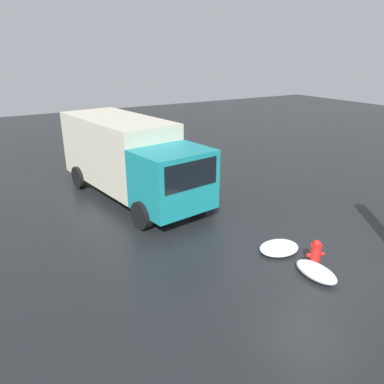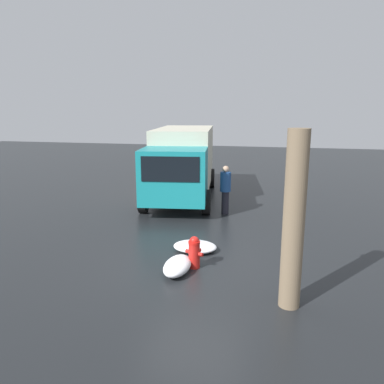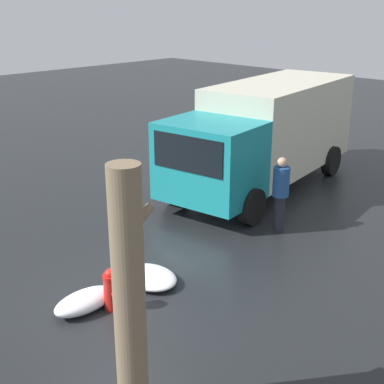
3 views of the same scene
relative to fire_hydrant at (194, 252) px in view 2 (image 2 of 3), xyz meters
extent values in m
plane|color=black|center=(0.00, 0.00, -0.40)|extent=(60.00, 60.00, 0.00)
cylinder|color=red|center=(0.00, 0.00, -0.10)|extent=(0.27, 0.27, 0.60)
cylinder|color=red|center=(0.00, 0.00, 0.23)|extent=(0.28, 0.28, 0.06)
sphere|color=red|center=(0.00, 0.00, 0.27)|extent=(0.23, 0.23, 0.23)
cylinder|color=red|center=(0.17, -0.07, -0.03)|extent=(0.13, 0.14, 0.11)
cylinder|color=red|center=(0.06, 0.17, -0.03)|extent=(0.12, 0.13, 0.09)
cylinder|color=red|center=(-0.07, -0.17, -0.03)|extent=(0.12, 0.13, 0.09)
cylinder|color=#7F6B51|center=(-1.32, -2.18, 1.30)|extent=(0.40, 0.40, 3.41)
cylinder|color=#7F6B51|center=(-1.14, -2.18, 2.26)|extent=(0.46, 0.11, 0.37)
cube|color=teal|center=(4.41, 1.74, 1.01)|extent=(2.17, 2.55, 1.92)
cube|color=black|center=(3.48, 1.60, 1.39)|extent=(0.30, 1.93, 0.84)
cube|color=beige|center=(7.94, 2.23, 1.28)|extent=(5.53, 3.03, 2.46)
cylinder|color=black|center=(4.67, 0.60, 0.05)|extent=(0.93, 0.40, 0.90)
cylinder|color=black|center=(4.34, 2.89, 0.05)|extent=(0.93, 0.40, 0.90)
cylinder|color=black|center=(9.41, 1.27, 0.05)|extent=(0.93, 0.40, 0.90)
cylinder|color=black|center=(9.08, 3.56, 0.05)|extent=(0.93, 0.40, 0.90)
cylinder|color=#23232D|center=(4.86, -0.05, 0.02)|extent=(0.26, 0.26, 0.84)
cylinder|color=#234C8C|center=(4.86, -0.05, 0.78)|extent=(0.38, 0.38, 0.70)
sphere|color=tan|center=(4.86, -0.05, 1.25)|extent=(0.23, 0.23, 0.23)
ellipsoid|color=white|center=(-0.35, 0.33, -0.24)|extent=(1.17, 0.60, 0.32)
ellipsoid|color=white|center=(1.06, 0.22, -0.28)|extent=(0.90, 1.17, 0.24)
camera|label=1|loc=(-5.57, 6.97, 4.83)|focal=35.00mm
camera|label=2|loc=(-8.20, -1.84, 3.34)|focal=35.00mm
camera|label=3|loc=(-4.83, -6.68, 4.72)|focal=50.00mm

